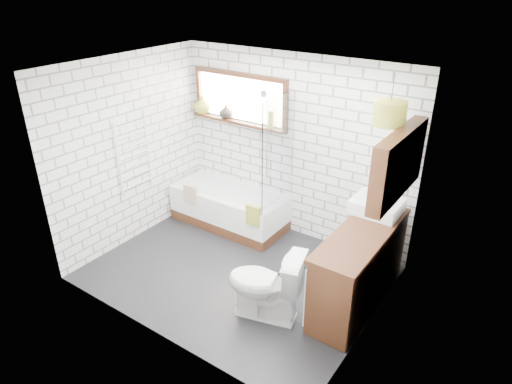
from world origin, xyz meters
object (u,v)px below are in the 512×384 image
Objects in this scene: bathtub at (229,207)px; toilet at (265,284)px; vanity at (359,268)px; pendant at (390,113)px; basin at (377,206)px.

toilet is (1.54, -1.36, 0.14)m from bathtub.
bathtub is at bearing -146.52° from toilet.
pendant is at bearing 93.58° from vanity.
pendant is (0.70, 1.19, 1.69)m from toilet.
basin is 1.59× the size of pendant.
bathtub is 3.15× the size of basin.
toilet reaches higher than bathtub.
vanity is at bearing 122.23° from toilet.
pendant is (0.03, -0.09, 1.10)m from basin.
basin reaches higher than vanity.
toilet is at bearing -132.82° from vanity.
basin is at bearing -2.17° from bathtub.
basin is at bearing 111.49° from pendant.
toilet is at bearing -120.28° from pendant.
bathtub is 5.01× the size of pendant.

